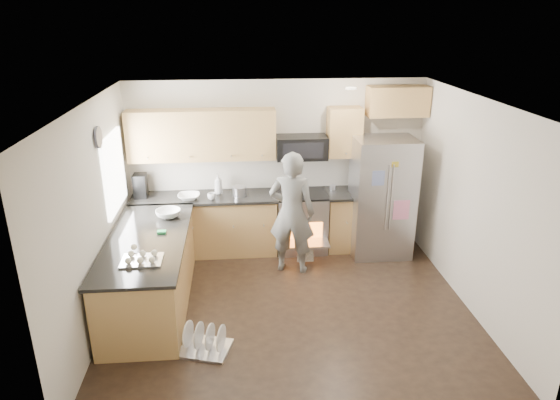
{
  "coord_description": "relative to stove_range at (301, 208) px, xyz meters",
  "views": [
    {
      "loc": [
        -0.6,
        -5.41,
        3.52
      ],
      "look_at": [
        -0.09,
        0.5,
        1.28
      ],
      "focal_mm": 32.0,
      "sensor_mm": 36.0,
      "label": 1
    }
  ],
  "objects": [
    {
      "name": "ground",
      "position": [
        -0.35,
        -1.69,
        -0.68
      ],
      "size": [
        4.5,
        4.5,
        0.0
      ],
      "primitive_type": "plane",
      "color": "black",
      "rests_on": "ground"
    },
    {
      "name": "back_cabinet_run",
      "position": [
        -0.94,
        0.05,
        0.29
      ],
      "size": [
        4.45,
        0.64,
        2.5
      ],
      "color": "#B88949",
      "rests_on": "ground"
    },
    {
      "name": "refrigerator",
      "position": [
        1.18,
        -0.24,
        0.23
      ],
      "size": [
        0.89,
        0.71,
        1.81
      ],
      "rotation": [
        0.0,
        0.0,
        -0.0
      ],
      "color": "#B7B7BC",
      "rests_on": "ground"
    },
    {
      "name": "stove_range",
      "position": [
        0.0,
        0.0,
        0.0
      ],
      "size": [
        0.76,
        0.97,
        1.79
      ],
      "color": "#B7B7BC",
      "rests_on": "ground"
    },
    {
      "name": "peninsula",
      "position": [
        -2.1,
        -1.44,
        -0.21
      ],
      "size": [
        0.96,
        2.36,
        1.03
      ],
      "color": "#B88949",
      "rests_on": "ground"
    },
    {
      "name": "dish_rack",
      "position": [
        -1.38,
        -2.45,
        -0.59
      ],
      "size": [
        0.64,
        0.57,
        0.33
      ],
      "rotation": [
        0.0,
        0.0,
        -0.3
      ],
      "color": "#B7B7BC",
      "rests_on": "ground"
    },
    {
      "name": "person",
      "position": [
        -0.23,
        -0.69,
        0.21
      ],
      "size": [
        0.74,
        0.59,
        1.77
      ],
      "primitive_type": "imported",
      "rotation": [
        0.0,
        0.0,
        2.86
      ],
      "color": "slate",
      "rests_on": "ground"
    },
    {
      "name": "room_shell",
      "position": [
        -0.39,
        -1.68,
        1.0
      ],
      "size": [
        4.54,
        4.04,
        2.62
      ],
      "color": "beige",
      "rests_on": "ground"
    }
  ]
}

